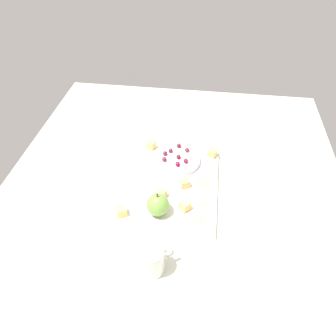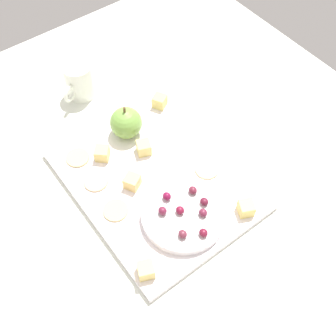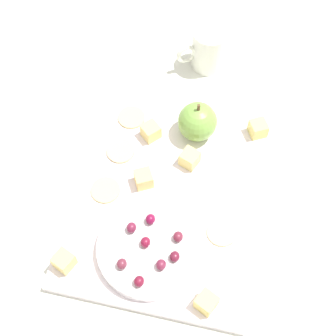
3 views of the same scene
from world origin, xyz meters
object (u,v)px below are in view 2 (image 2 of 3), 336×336
object	(u,v)px
cheese_cube_4	(144,148)
cheese_cube_5	(146,270)
cup	(79,81)
grape_0	(163,211)
serving_dish	(183,215)
cheese_cube_1	(246,208)
cracker_2	(116,210)
cracker_3	(78,158)
cheese_cube_0	(160,101)
grape_7	(204,202)
platter	(155,179)
grape_4	(203,213)
cracker_1	(96,181)
grape_6	(183,234)
grape_5	(193,190)
grape_2	(180,210)
grape_3	(202,234)
apple_whole	(126,123)
cheese_cube_2	(132,182)
cheese_cube_3	(102,153)
grape_1	(167,196)
cracker_0	(207,169)

from	to	relation	value
cheese_cube_4	cheese_cube_5	world-z (taller)	same
cup	grape_0	bearing A→B (deg)	-7.25
serving_dish	cheese_cube_1	bearing A→B (deg)	58.35
cracker_2	cracker_3	distance (cm)	14.77
cheese_cube_0	grape_7	size ratio (longest dim) A/B	1.66
platter	grape_4	xyz separation A→B (cm)	(12.63, 1.43, 3.30)
cheese_cube_4	cracker_1	world-z (taller)	cheese_cube_4
cracker_2	grape_7	bearing A→B (deg)	54.90
cheese_cube_5	grape_6	xyz separation A→B (cm)	(-1.04, 8.57, 1.18)
grape_5	cracker_3	bearing A→B (deg)	-148.84
grape_0	grape_7	distance (cm)	7.82
cheese_cube_1	grape_2	size ratio (longest dim) A/B	1.66
grape_4	grape_0	bearing A→B (deg)	-129.67
platter	serving_dish	distance (cm)	10.29
cracker_2	serving_dish	bearing A→B (deg)	47.17
cheese_cube_0	grape_7	world-z (taller)	grape_7
serving_dish	grape_2	distance (cm)	1.72
cracker_3	grape_2	distance (cm)	24.48
cheese_cube_0	cheese_cube_5	size ratio (longest dim) A/B	1.00
cheese_cube_0	grape_3	distance (cm)	33.32
cheese_cube_4	cracker_3	xyz separation A→B (cm)	(-6.72, -11.66, -1.15)
apple_whole	grape_7	xyz separation A→B (cm)	(23.56, 1.23, -0.83)
platter	cheese_cube_5	bearing A→B (deg)	-40.57
cheese_cube_5	cracker_1	bearing A→B (deg)	172.33
grape_7	cup	bearing A→B (deg)	-176.58
cheese_cube_2	cracker_2	distance (cm)	6.38
serving_dish	cheese_cube_5	xyz separation A→B (cm)	(4.69, -11.54, 0.45)
cracker_1	cup	xyz separation A→B (cm)	(-23.69, 10.49, 2.34)
cheese_cube_3	cheese_cube_4	world-z (taller)	same
cheese_cube_4	grape_4	xyz separation A→B (cm)	(19.07, -0.41, 1.17)
cheese_cube_5	grape_1	size ratio (longest dim) A/B	1.66
cheese_cube_5	cracker_1	xyz separation A→B (cm)	(-20.83, 2.81, -1.15)
cracker_1	cheese_cube_0	bearing A→B (deg)	111.86
grape_6	cheese_cube_1	bearing A→B (deg)	79.19
cracker_0	grape_0	world-z (taller)	grape_0
cheese_cube_4	grape_5	bearing A→B (deg)	4.24
platter	grape_5	size ratio (longest dim) A/B	23.17
cracker_2	grape_6	bearing A→B (deg)	27.00
platter	grape_7	bearing A→B (deg)	15.61
cheese_cube_0	grape_4	bearing A→B (deg)	-21.00
cup	grape_5	bearing A→B (deg)	3.45
grape_0	grape_4	xyz separation A→B (cm)	(4.63, 5.59, -0.06)
platter	grape_2	distance (cm)	10.45
cracker_2	grape_2	xyz separation A→B (cm)	(8.17, 8.69, 2.34)
apple_whole	grape_6	size ratio (longest dim) A/B	4.05
cheese_cube_2	cracker_3	distance (cm)	13.17
grape_1	cracker_3	bearing A→B (deg)	-157.14
cracker_3	grape_2	size ratio (longest dim) A/B	2.89
cheese_cube_4	grape_2	world-z (taller)	grape_2
cheese_cube_1	grape_4	size ratio (longest dim) A/B	1.66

